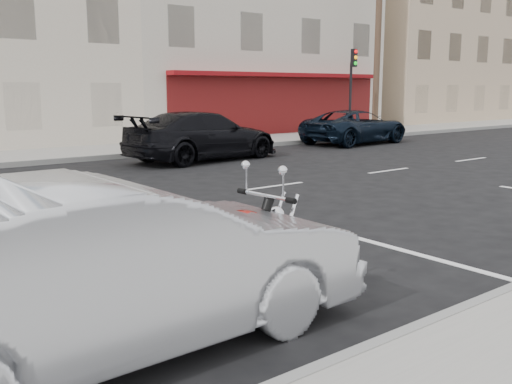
% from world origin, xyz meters
% --- Properties ---
extents(ground, '(120.00, 120.00, 0.00)m').
position_xyz_m(ground, '(0.00, 0.00, 0.00)').
color(ground, black).
rests_on(ground, ground).
extents(bldg_corner, '(14.00, 12.00, 12.50)m').
position_xyz_m(bldg_corner, '(11.00, 16.30, 6.25)').
color(bldg_corner, beige).
rests_on(bldg_corner, ground).
extents(bldg_far_east, '(12.00, 12.00, 11.00)m').
position_xyz_m(bldg_far_east, '(26.00, 16.30, 5.50)').
color(bldg_far_east, tan).
rests_on(bldg_far_east, ground).
extents(utility_pole, '(1.80, 0.30, 9.00)m').
position_xyz_m(utility_pole, '(15.50, 8.60, 4.74)').
color(utility_pole, '#422D1E').
rests_on(utility_pole, sidewalk_far).
extents(traffic_light, '(0.26, 0.30, 3.80)m').
position_xyz_m(traffic_light, '(13.50, 8.33, 2.56)').
color(traffic_light, black).
rests_on(traffic_light, sidewalk_far).
extents(fire_hydrant, '(0.20, 0.20, 0.72)m').
position_xyz_m(fire_hydrant, '(12.00, 8.50, 0.53)').
color(fire_hydrant, beige).
rests_on(fire_hydrant, sidewalk_far).
extents(motorcycle, '(2.28, 0.75, 1.14)m').
position_xyz_m(motorcycle, '(-2.39, -5.38, 0.52)').
color(motorcycle, black).
rests_on(motorcycle, ground).
extents(sedan_silver, '(4.54, 1.64, 1.49)m').
position_xyz_m(sedan_silver, '(-4.38, -5.55, 0.74)').
color(sedan_silver, '#B4B6BC').
rests_on(sedan_silver, ground).
extents(suv_far, '(5.00, 2.60, 1.35)m').
position_xyz_m(suv_far, '(11.05, 5.81, 0.67)').
color(suv_far, black).
rests_on(suv_far, ground).
extents(car_far, '(5.41, 2.73, 1.50)m').
position_xyz_m(car_far, '(3.30, 5.05, 0.75)').
color(car_far, black).
rests_on(car_far, ground).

